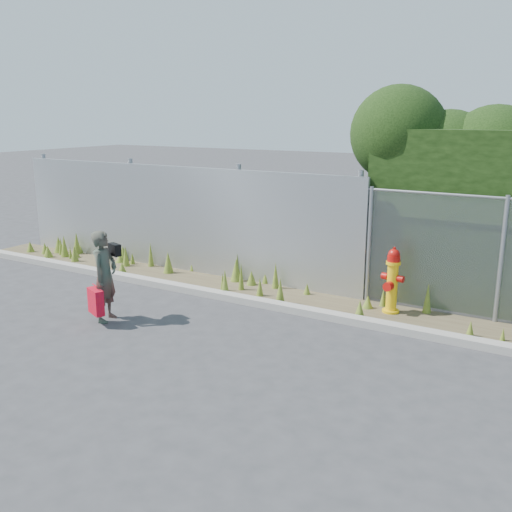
% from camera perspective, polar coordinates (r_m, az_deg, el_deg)
% --- Properties ---
extents(ground, '(80.00, 80.00, 0.00)m').
position_cam_1_polar(ground, '(8.30, -3.14, -9.01)').
color(ground, '#343436').
rests_on(ground, ground).
extents(curb, '(16.00, 0.22, 0.12)m').
position_cam_1_polar(curb, '(9.73, 2.73, -5.10)').
color(curb, gray).
rests_on(curb, ground).
extents(weed_strip, '(16.00, 1.30, 0.55)m').
position_cam_1_polar(weed_strip, '(10.68, 0.61, -2.83)').
color(weed_strip, '#4B3F2B').
rests_on(weed_strip, ground).
extents(corrugated_fence, '(8.50, 0.21, 2.30)m').
position_cam_1_polar(corrugated_fence, '(12.18, -8.18, 3.76)').
color(corrugated_fence, '#A5A8AC').
rests_on(corrugated_fence, ground).
extents(fire_hydrant, '(0.38, 0.34, 1.14)m').
position_cam_1_polar(fire_hydrant, '(9.69, 13.46, -2.51)').
color(fire_hydrant, yellow).
rests_on(fire_hydrant, ground).
extents(woman, '(0.47, 0.61, 1.48)m').
position_cam_1_polar(woman, '(9.38, -14.89, -1.96)').
color(woman, '#0F6249').
rests_on(woman, ground).
extents(red_tote_bag, '(0.37, 0.13, 0.48)m').
position_cam_1_polar(red_tote_bag, '(9.31, -15.72, -4.40)').
color(red_tote_bag, '#A90927').
extents(black_shoulder_bag, '(0.26, 0.11, 0.19)m').
position_cam_1_polar(black_shoulder_bag, '(9.46, -13.96, 0.63)').
color(black_shoulder_bag, black).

